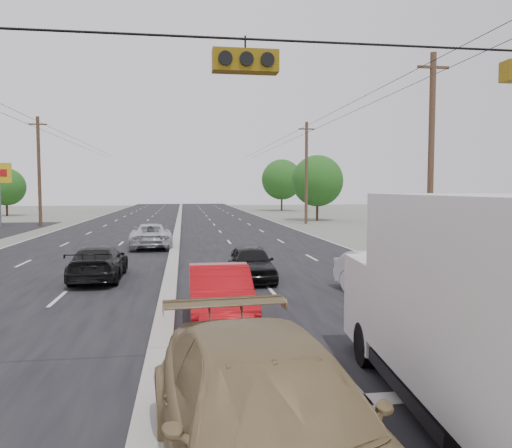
# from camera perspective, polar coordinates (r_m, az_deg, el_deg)

# --- Properties ---
(ground) EXTENTS (200.00, 200.00, 0.00)m
(ground) POSITION_cam_1_polar(r_m,az_deg,el_deg) (8.73, -11.59, -19.20)
(ground) COLOR #606356
(ground) RESTS_ON ground
(road_surface) EXTENTS (20.00, 160.00, 0.02)m
(road_surface) POSITION_cam_1_polar(r_m,az_deg,el_deg) (38.17, -9.01, -1.20)
(road_surface) COLOR black
(road_surface) RESTS_ON ground
(center_median) EXTENTS (0.50, 160.00, 0.20)m
(center_median) POSITION_cam_1_polar(r_m,az_deg,el_deg) (38.16, -9.01, -1.05)
(center_median) COLOR gray
(center_median) RESTS_ON ground
(utility_pole_left_c) EXTENTS (1.60, 0.30, 10.00)m
(utility_pole_left_c) POSITION_cam_1_polar(r_m,az_deg,el_deg) (49.77, -23.54, 5.60)
(utility_pole_left_c) COLOR #422D1E
(utility_pole_left_c) RESTS_ON ground
(utility_pole_right_b) EXTENTS (1.60, 0.30, 10.00)m
(utility_pole_right_b) POSITION_cam_1_polar(r_m,az_deg,el_deg) (26.00, 19.38, 7.48)
(utility_pole_right_b) COLOR #422D1E
(utility_pole_right_b) RESTS_ON ground
(utility_pole_right_c) EXTENTS (1.60, 0.30, 10.00)m
(utility_pole_right_c) POSITION_cam_1_polar(r_m,az_deg,el_deg) (49.51, 5.77, 5.93)
(utility_pole_right_c) COLOR #422D1E
(utility_pole_right_c) RESTS_ON ground
(traffic_signals) EXTENTS (25.00, 0.30, 0.54)m
(traffic_signals) POSITION_cam_1_polar(r_m,az_deg,el_deg) (8.32, -1.96, 18.38)
(traffic_signals) COLOR black
(traffic_signals) RESTS_ON ground
(tree_left_far) EXTENTS (4.80, 4.80, 6.12)m
(tree_left_far) POSITION_cam_1_polar(r_m,az_deg,el_deg) (71.64, -26.65, 3.81)
(tree_left_far) COLOR #382619
(tree_left_far) RESTS_ON ground
(tree_right_mid) EXTENTS (5.60, 5.60, 7.14)m
(tree_right_mid) POSITION_cam_1_polar(r_m,az_deg,el_deg) (54.96, 7.04, 4.92)
(tree_right_mid) COLOR #382619
(tree_right_mid) RESTS_ON ground
(tree_right_far) EXTENTS (6.40, 6.40, 8.16)m
(tree_right_far) POSITION_cam_1_polar(r_m,az_deg,el_deg) (79.55, 2.96, 5.10)
(tree_right_far) COLOR #382619
(tree_right_far) RESTS_ON ground
(box_truck) EXTENTS (2.90, 6.79, 3.35)m
(box_truck) POSITION_cam_1_polar(r_m,az_deg,el_deg) (8.08, 23.94, -8.54)
(box_truck) COLOR black
(box_truck) RESTS_ON ground
(tan_sedan) EXTENTS (2.88, 6.01, 1.69)m
(tan_sedan) POSITION_cam_1_polar(r_m,az_deg,el_deg) (5.92, 1.32, -21.83)
(tan_sedan) COLOR olive
(tan_sedan) RESTS_ON ground
(red_sedan) EXTENTS (1.54, 4.39, 1.45)m
(red_sedan) POSITION_cam_1_polar(r_m,az_deg,el_deg) (12.85, -4.15, -8.16)
(red_sedan) COLOR #A60A0F
(red_sedan) RESTS_ON ground
(queue_car_a) EXTENTS (1.59, 3.83, 1.30)m
(queue_car_a) POSITION_cam_1_polar(r_m,az_deg,el_deg) (18.77, -0.56, -4.51)
(queue_car_a) COLOR black
(queue_car_a) RESTS_ON ground
(queue_car_b) EXTENTS (2.09, 4.50, 1.43)m
(queue_car_b) POSITION_cam_1_polar(r_m,az_deg,el_deg) (16.15, 14.48, -5.80)
(queue_car_b) COLOR white
(queue_car_b) RESTS_ON ground
(queue_car_d) EXTENTS (2.56, 4.97, 1.38)m
(queue_car_d) POSITION_cam_1_polar(r_m,az_deg,el_deg) (14.96, 17.72, -6.73)
(queue_car_d) COLOR navy
(queue_car_d) RESTS_ON ground
(oncoming_near) EXTENTS (1.88, 4.53, 1.31)m
(oncoming_near) POSITION_cam_1_polar(r_m,az_deg,el_deg) (19.72, -17.55, -4.27)
(oncoming_near) COLOR black
(oncoming_near) RESTS_ON ground
(oncoming_far) EXTENTS (2.66, 5.22, 1.41)m
(oncoming_far) POSITION_cam_1_polar(r_m,az_deg,el_deg) (29.70, -11.93, -1.34)
(oncoming_far) COLOR #B9BCC2
(oncoming_far) RESTS_ON ground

